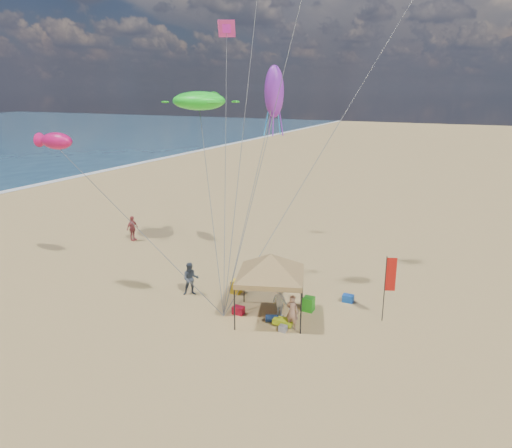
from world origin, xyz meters
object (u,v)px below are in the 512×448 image
object	(u,v)px
cooler_red	(238,310)
cooler_blue	(348,298)
chair_green	(309,304)
chair_yellow	(236,287)
person_near_c	(281,300)
feather_flag	(389,279)
person_near_b	(191,279)
beach_cart	(283,322)
canopy_tent	(271,256)
person_far_a	(132,228)
person_near_a	(292,312)

from	to	relation	value
cooler_red	cooler_blue	distance (m)	5.67
chair_green	chair_yellow	distance (m)	4.16
cooler_red	person_near_c	world-z (taller)	person_near_c
feather_flag	person_near_b	xyz separation A→B (m)	(-9.80, -1.41, -1.24)
feather_flag	cooler_red	bearing A→B (deg)	-160.30
person_near_b	person_near_c	xyz separation A→B (m)	(5.21, -0.32, -0.04)
beach_cart	chair_yellow	bearing A→B (deg)	147.76
chair_yellow	beach_cart	distance (m)	4.29
beach_cart	canopy_tent	bearing A→B (deg)	148.11
person_near_c	person_far_a	world-z (taller)	person_far_a
chair_green	person_near_c	size ratio (longest dim) A/B	0.42
chair_yellow	person_near_c	world-z (taller)	person_near_c
person_near_a	person_near_b	size ratio (longest dim) A/B	0.93
chair_yellow	person_near_a	bearing A→B (deg)	-30.15
canopy_tent	chair_yellow	world-z (taller)	canopy_tent
person_near_a	chair_green	bearing A→B (deg)	-88.50
beach_cart	person_far_a	size ratio (longest dim) A/B	0.50
cooler_red	chair_green	xyz separation A→B (m)	(2.91, 1.79, 0.16)
chair_yellow	person_near_b	bearing A→B (deg)	-149.57
feather_flag	chair_yellow	bearing A→B (deg)	-178.44
person_near_a	person_near_c	bearing A→B (deg)	-39.93
feather_flag	person_far_a	xyz separation A→B (m)	(-18.63, 4.66, -1.22)
chair_green	person_far_a	bearing A→B (deg)	160.88
canopy_tent	cooler_blue	distance (m)	5.17
canopy_tent	person_near_a	world-z (taller)	canopy_tent
canopy_tent	cooler_red	size ratio (longest dim) A/B	10.38
cooler_red	person_near_b	world-z (taller)	person_near_b
feather_flag	beach_cart	xyz separation A→B (m)	(-4.13, -2.50, -1.92)
cooler_blue	person_near_b	bearing A→B (deg)	-160.77
cooler_blue	person_near_c	bearing A→B (deg)	-129.23
canopy_tent	chair_green	world-z (taller)	canopy_tent
beach_cart	cooler_red	bearing A→B (deg)	176.09
chair_yellow	beach_cart	xyz separation A→B (m)	(3.63, -2.29, -0.15)
beach_cart	person_near_c	bearing A→B (deg)	120.52
feather_flag	cooler_blue	size ratio (longest dim) A/B	5.88
canopy_tent	person_near_c	bearing A→B (deg)	25.71
person_near_b	cooler_blue	bearing A→B (deg)	-14.28
beach_cart	person_near_a	world-z (taller)	person_near_a
person_near_a	person_near_c	size ratio (longest dim) A/B	0.97
person_near_a	person_near_b	world-z (taller)	person_near_b
person_near_c	chair_yellow	bearing A→B (deg)	-6.03
chair_green	person_near_b	bearing A→B (deg)	-172.05
person_near_b	feather_flag	bearing A→B (deg)	-25.32
chair_yellow	person_near_b	size ratio (longest dim) A/B	0.40
beach_cart	cooler_blue	bearing A→B (deg)	62.10
beach_cart	person_near_b	distance (m)	5.81
person_near_c	chair_green	bearing A→B (deg)	-109.84
canopy_tent	person_near_b	bearing A→B (deg)	173.61
chair_green	person_near_c	world-z (taller)	person_near_c
cooler_blue	chair_yellow	xyz separation A→B (m)	(-5.62, -1.47, 0.16)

